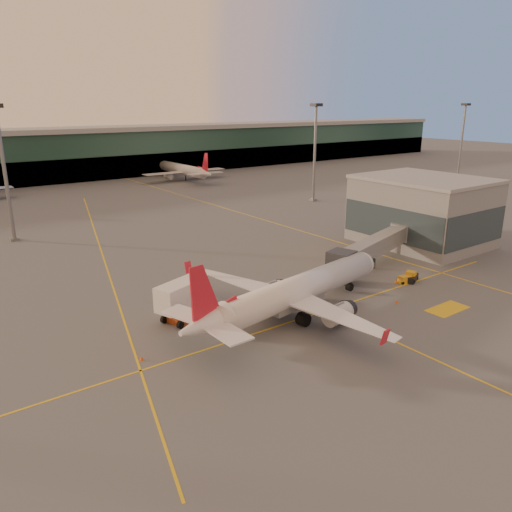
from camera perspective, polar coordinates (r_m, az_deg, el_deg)
ground at (r=59.03m, az=7.96°, el=-8.85°), size 600.00×600.00×0.00m
taxi_markings at (r=91.15m, az=-15.38°, el=0.11°), size 100.12×173.00×0.01m
terminal at (r=184.03m, az=-24.78°, el=10.28°), size 400.00×20.00×17.60m
gate_building at (r=98.91m, az=18.48°, el=4.91°), size 18.40×22.40×12.60m
mast_west_near at (r=105.60m, az=-26.90°, el=9.41°), size 2.40×2.40×25.60m
mast_east_near at (r=136.41m, az=6.76°, el=12.43°), size 2.40×2.40×25.60m
mast_east_far at (r=197.33m, az=22.52°, el=12.69°), size 2.40×2.40×25.60m
main_airplane at (r=61.55m, az=4.32°, el=-4.20°), size 34.19×30.99×10.35m
jet_bridge at (r=83.13m, az=13.82°, el=1.20°), size 25.59×10.11×5.35m
catering_truck at (r=61.43m, az=-8.54°, el=-4.92°), size 6.99×4.75×4.99m
gpu_cart at (r=77.42m, az=16.64°, el=-2.59°), size 2.04×1.44×1.10m
pushback_tug at (r=78.43m, az=17.29°, el=-2.33°), size 3.36×2.61×1.54m
cone_nose at (r=77.09m, az=15.73°, el=-2.81°), size 0.44×0.44×0.56m
cone_tail at (r=54.30m, az=-12.95°, el=-11.29°), size 0.40×0.40×0.51m
cone_wing_left at (r=77.17m, az=-4.66°, el=-2.17°), size 0.46×0.46×0.59m
cone_fwd at (r=69.60m, az=15.83°, el=-5.00°), size 0.42×0.42×0.53m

